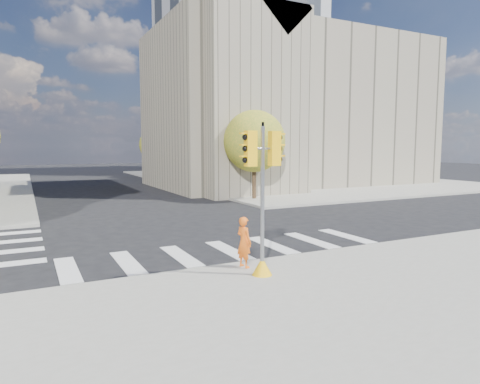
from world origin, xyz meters
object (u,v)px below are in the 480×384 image
(photographer, at_px, (244,242))
(lamp_near, at_px, (235,135))
(traffic_signal, at_px, (262,212))
(lamp_far, at_px, (177,138))

(photographer, bearing_deg, lamp_near, -39.00)
(lamp_near, height_order, photographer, lamp_near)
(traffic_signal, bearing_deg, photographer, 93.76)
(traffic_signal, height_order, photographer, traffic_signal)
(lamp_far, distance_m, photographer, 33.97)
(lamp_far, bearing_deg, lamp_near, -90.00)
(lamp_near, xyz_separation_m, lamp_far, (0.00, 14.00, 0.00))
(lamp_far, bearing_deg, traffic_signal, -104.60)
(lamp_near, distance_m, lamp_far, 14.00)
(traffic_signal, bearing_deg, lamp_near, 63.93)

